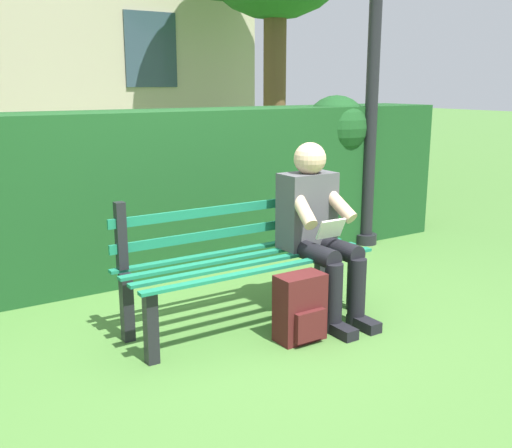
% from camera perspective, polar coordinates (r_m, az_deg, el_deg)
% --- Properties ---
extents(ground, '(60.00, 60.00, 0.00)m').
position_cam_1_polar(ground, '(4.05, -0.78, -9.51)').
color(ground, '#477533').
extents(park_bench, '(1.70, 0.53, 0.88)m').
position_cam_1_polar(park_bench, '(3.96, -1.32, -3.44)').
color(park_bench, black).
rests_on(park_bench, ground).
extents(person_seated, '(0.44, 0.73, 1.19)m').
position_cam_1_polar(person_seated, '(4.05, 5.93, -0.18)').
color(person_seated, '#4C4C51').
rests_on(person_seated, ground).
extents(hedge_backdrop, '(5.47, 0.76, 1.46)m').
position_cam_1_polar(hedge_backdrop, '(5.22, -6.86, 3.71)').
color(hedge_backdrop, '#19471E').
rests_on(hedge_backdrop, ground).
extents(backpack, '(0.30, 0.25, 0.43)m').
position_cam_1_polar(backpack, '(3.75, 4.25, -8.04)').
color(backpack, '#4C1919').
rests_on(backpack, ground).
extents(lamp_post, '(0.24, 0.24, 3.25)m').
position_cam_1_polar(lamp_post, '(5.91, 11.15, 14.87)').
color(lamp_post, black).
rests_on(lamp_post, ground).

